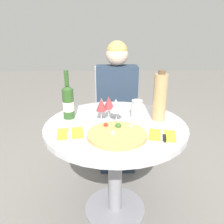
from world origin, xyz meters
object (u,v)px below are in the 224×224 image
object	(u,v)px
pizza_large	(117,134)
wine_bottle	(68,102)
dining_table	(115,144)
chair_behind_diner	(116,115)
seated_diner	(117,111)
tall_carafe	(160,97)

from	to	relation	value
pizza_large	wine_bottle	world-z (taller)	wine_bottle
dining_table	pizza_large	bearing A→B (deg)	-89.40
chair_behind_diner	seated_diner	distance (m)	0.17
chair_behind_diner	wine_bottle	distance (m)	0.89
dining_table	seated_diner	xyz separation A→B (m)	(0.05, 0.68, -0.02)
seated_diner	tall_carafe	xyz separation A→B (m)	(0.24, -0.62, 0.33)
dining_table	seated_diner	bearing A→B (deg)	85.92
chair_behind_diner	pizza_large	bearing A→B (deg)	87.35
wine_bottle	tall_carafe	world-z (taller)	tall_carafe
dining_table	pizza_large	size ratio (longest dim) A/B	2.67
pizza_large	wine_bottle	bearing A→B (deg)	137.94
seated_diner	wine_bottle	size ratio (longest dim) A/B	3.67
pizza_large	tall_carafe	xyz separation A→B (m)	(0.29, 0.24, 0.15)
tall_carafe	pizza_large	bearing A→B (deg)	-140.77
chair_behind_diner	wine_bottle	size ratio (longest dim) A/B	2.88
dining_table	wine_bottle	size ratio (longest dim) A/B	2.80
dining_table	chair_behind_diner	distance (m)	0.83
chair_behind_diner	seated_diner	world-z (taller)	seated_diner
wine_bottle	tall_carafe	bearing A→B (deg)	-4.45
pizza_large	chair_behind_diner	bearing A→B (deg)	87.35
wine_bottle	chair_behind_diner	bearing A→B (deg)	63.25
wine_bottle	tall_carafe	size ratio (longest dim) A/B	0.98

